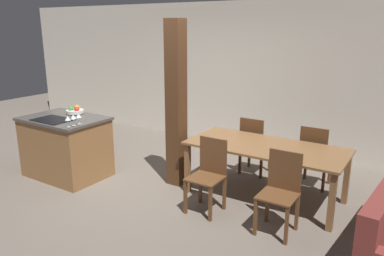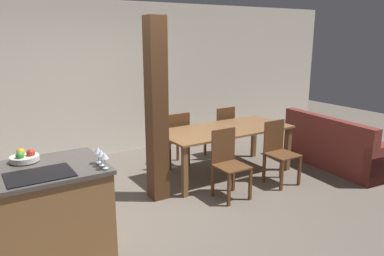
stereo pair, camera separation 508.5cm
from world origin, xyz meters
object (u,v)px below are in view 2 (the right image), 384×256
Objects in this scene: kitchen_island at (40,215)px; dining_chair_far_right at (221,131)px; dining_chair_near_right at (279,151)px; wine_glass_far at (98,151)px; dining_chair_near_left at (228,162)px; couch at (341,149)px; wine_glass_near at (104,156)px; dining_chair_far_left at (176,138)px; timber_post at (157,111)px; wine_glass_middle at (101,153)px; dining_table at (225,134)px; fruit_bowl at (24,157)px.

dining_chair_far_right is (3.33, 1.60, 0.02)m from kitchen_island.
wine_glass_far is at bearing -172.37° from dining_chair_near_right.
dining_chair_near_left is 0.48× the size of couch.
kitchen_island is 4.75m from couch.
couch is at bearing 7.35° from wine_glass_near.
timber_post is at bearing 48.92° from dining_chair_far_left.
wine_glass_middle is 0.17× the size of dining_chair_near_right.
wine_glass_near reaches higher than couch.
dining_chair_far_right is (2.79, 1.77, -0.57)m from wine_glass_far.
couch is (1.41, -0.02, -0.20)m from dining_chair_near_right.
fruit_bowl is at bearing -167.68° from dining_table.
couch is (2.34, -0.02, -0.20)m from dining_chair_near_left.
dining_chair_near_left is at bearing 94.85° from couch.
dining_chair_far_right reaches higher than couch.
kitchen_island is 1.35× the size of dining_chair_far_left.
dining_chair_near_left is at bearing 11.34° from wine_glass_far.
kitchen_island is 0.60× the size of dining_table.
wine_glass_near is 2.68m from dining_table.
dining_chair_near_left and dining_chair_far_right have the same top height.
couch is 3.31m from timber_post.
timber_post is at bearing 38.57° from wine_glass_far.
dining_chair_far_right is at bearing 32.38° from wine_glass_far.
kitchen_island is 4.56× the size of fruit_bowl.
dining_table is at bearing 56.43° from dining_chair_near_left.
dining_chair_far_right is (0.93, 0.00, 0.00)m from dining_chair_far_left.
wine_glass_near is at bearing 35.01° from dining_chair_far_right.
kitchen_island is at bearing -175.10° from dining_chair_near_left.
wine_glass_far is (0.59, -0.43, 0.08)m from fruit_bowl.
wine_glass_middle is at bearing 44.96° from dining_chair_far_left.
wine_glass_middle is 0.08× the size of couch.
wine_glass_near is at bearing -90.00° from wine_glass_far.
wine_glass_near is at bearing 102.61° from couch.
wine_glass_near is at bearing -90.00° from wine_glass_middle.
timber_post is (1.06, 1.03, 0.12)m from wine_glass_near.
dining_chair_near_left is 0.93m from dining_chair_near_right.
fruit_bowl is 0.14× the size of couch.
dining_table is 2.04m from couch.
wine_glass_far is at bearing -36.46° from fruit_bowl.
kitchen_island is 1.35× the size of dining_chair_near_right.
dining_table is (2.33, 1.26, -0.40)m from wine_glass_near.
couch is at bearing -0.41° from dining_chair_near_left.
dining_chair_near_left is at bearing 180.00° from dining_chair_near_right.
fruit_bowl is at bearing 21.55° from dining_chair_far_right.
kitchen_island is 0.84m from wine_glass_middle.
wine_glass_middle reaches higher than fruit_bowl.
dining_chair_far_right is at bearing 56.43° from dining_chair_near_left.
couch is (4.79, -0.08, -0.70)m from fruit_bowl.
timber_post is (1.65, 0.41, 0.20)m from fruit_bowl.
dining_chair_far_left is (2.40, 1.60, 0.02)m from kitchen_island.
dining_chair_near_right is 1.67m from dining_chair_far_left.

